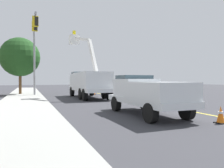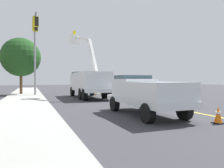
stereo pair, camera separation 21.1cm
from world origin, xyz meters
The scene contains 12 objects.
ground centered at (0.00, 0.00, 0.00)m, with size 120.00×120.00×0.00m, color #38383D.
sidewalk_far_side centered at (0.27, 8.97, 0.06)m, with size 60.00×3.60×0.12m, color #9E9E99.
lane_centre_stripe centered at (0.00, 0.00, 0.00)m, with size 50.00×0.16×0.01m, color yellow.
utility_bucket_truck centered at (0.99, 2.99, 1.61)m, with size 8.27×3.08×6.80m.
service_pickup_truck centered at (-10.40, 3.30, 1.12)m, with size 5.66×2.32×2.06m.
passing_minivan centered at (7.44, -3.00, 0.97)m, with size 4.85×2.07×1.69m.
traffic_cone_leading centered at (-13.37, 1.66, 0.35)m, with size 0.40×0.40×0.72m.
traffic_cone_mid_front centered at (-7.75, 1.54, 0.39)m, with size 0.40×0.40×0.80m.
traffic_cone_mid_rear centered at (-1.73, 0.88, 0.36)m, with size 0.40×0.40×0.72m.
traffic_cone_trailing centered at (5.09, 0.99, 0.40)m, with size 0.40×0.40×0.81m.
traffic_signal_mast centered at (4.45, 7.83, 5.83)m, with size 5.21×0.62×8.64m.
street_tree_right centered at (8.12, 9.29, 4.53)m, with size 4.64×4.64×6.86m.
Camera 2 is at (-19.68, 9.05, 1.80)m, focal length 33.99 mm.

